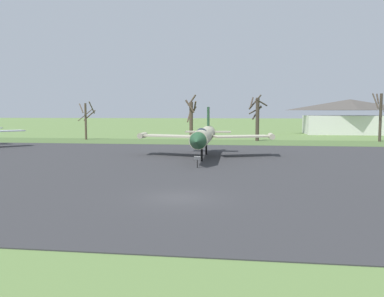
% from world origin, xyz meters
% --- Properties ---
extents(ground_plane, '(600.00, 600.00, 0.00)m').
position_xyz_m(ground_plane, '(0.00, 0.00, 0.00)').
color(ground_plane, '#607F42').
extents(asphalt_apron, '(105.23, 47.37, 0.05)m').
position_xyz_m(asphalt_apron, '(0.00, 14.21, 0.03)').
color(asphalt_apron, '#333335').
rests_on(asphalt_apron, ground).
extents(grass_verge_strip, '(165.23, 12.00, 0.06)m').
position_xyz_m(grass_verge_strip, '(0.00, 43.89, 0.03)').
color(grass_verge_strip, '#4C6835').
rests_on(grass_verge_strip, ground).
extents(jet_fighter_front_right, '(15.42, 17.38, 5.62)m').
position_xyz_m(jet_fighter_front_right, '(-0.79, 20.52, 2.46)').
color(jet_fighter_front_right, '#B7B293').
rests_on(jet_fighter_front_right, ground).
extents(info_placard_front_right, '(0.60, 0.41, 1.10)m').
position_xyz_m(info_placard_front_right, '(-0.54, 12.62, 0.71)').
color(info_placard_front_right, black).
rests_on(info_placard_front_right, ground).
extents(bare_tree_far_left, '(3.30, 3.02, 6.88)m').
position_xyz_m(bare_tree_far_left, '(-24.89, 46.78, 3.80)').
color(bare_tree_far_left, brown).
rests_on(bare_tree_far_left, ground).
extents(bare_tree_left_of_center, '(1.94, 1.94, 7.94)m').
position_xyz_m(bare_tree_left_of_center, '(-5.51, 44.35, 3.95)').
color(bare_tree_left_of_center, brown).
rests_on(bare_tree_left_of_center, ground).
extents(bare_tree_center, '(3.23, 3.27, 8.01)m').
position_xyz_m(bare_tree_center, '(5.42, 47.48, 4.26)').
color(bare_tree_center, '#42382D').
rests_on(bare_tree_center, ground).
extents(bare_tree_right_of_center, '(2.95, 3.12, 8.17)m').
position_xyz_m(bare_tree_right_of_center, '(25.93, 48.61, 4.79)').
color(bare_tree_right_of_center, '#42382D').
rests_on(bare_tree_right_of_center, ground).
extents(visitor_building, '(20.41, 10.46, 7.85)m').
position_xyz_m(visitor_building, '(26.59, 72.72, 3.87)').
color(visitor_building, silver).
rests_on(visitor_building, ground).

